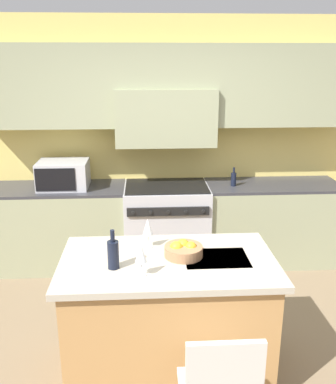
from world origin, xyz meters
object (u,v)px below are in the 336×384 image
at_px(microwave, 63,174).
at_px(wine_glass_far, 148,228).
at_px(fruit_bowl, 183,250).
at_px(wine_glass_near, 141,254).
at_px(wine_bottle, 113,254).
at_px(oil_bottle_on_counter, 234,179).
at_px(range_stove, 166,225).

relative_size(microwave, wine_glass_far, 2.39).
distance_m(microwave, fruit_bowl, 2.09).
bearing_deg(microwave, fruit_bowl, -57.31).
bearing_deg(wine_glass_far, fruit_bowl, -33.86).
relative_size(wine_glass_near, wine_glass_far, 1.00).
xyz_separation_m(microwave, wine_bottle, (0.65, -1.91, -0.03)).
bearing_deg(wine_glass_near, microwave, 112.42).
relative_size(wine_glass_near, oil_bottle_on_counter, 1.05).
height_order(microwave, oil_bottle_on_counter, microwave).
xyz_separation_m(wine_bottle, wine_glass_far, (0.23, 0.32, 0.05)).
distance_m(wine_bottle, wine_glass_near, 0.22).
xyz_separation_m(range_stove, wine_glass_far, (-0.22, -1.57, 0.62)).
bearing_deg(wine_glass_far, microwave, 118.99).
height_order(microwave, wine_bottle, microwave).
distance_m(microwave, wine_glass_near, 2.19).
bearing_deg(oil_bottle_on_counter, wine_glass_far, -121.64).
height_order(wine_bottle, wine_glass_near, wine_bottle).
distance_m(wine_bottle, fruit_bowl, 0.50).
height_order(wine_glass_near, oil_bottle_on_counter, wine_glass_near).
xyz_separation_m(range_stove, wine_glass_near, (-0.27, -2.00, 0.62)).
xyz_separation_m(wine_glass_far, fruit_bowl, (0.24, -0.16, -0.10)).
bearing_deg(oil_bottle_on_counter, fruit_bowl, -112.49).
distance_m(wine_glass_near, fruit_bowl, 0.41).
distance_m(wine_bottle, oil_bottle_on_counter, 2.21).
relative_size(microwave, oil_bottle_on_counter, 2.52).
height_order(wine_glass_far, fruit_bowl, wine_glass_far).
height_order(wine_glass_near, wine_glass_far, same).
relative_size(microwave, wine_glass_near, 2.39).
bearing_deg(wine_bottle, microwave, 108.81).
relative_size(range_stove, oil_bottle_on_counter, 4.47).
xyz_separation_m(fruit_bowl, oil_bottle_on_counter, (0.71, 1.71, 0.02)).
relative_size(wine_bottle, fruit_bowl, 1.00).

